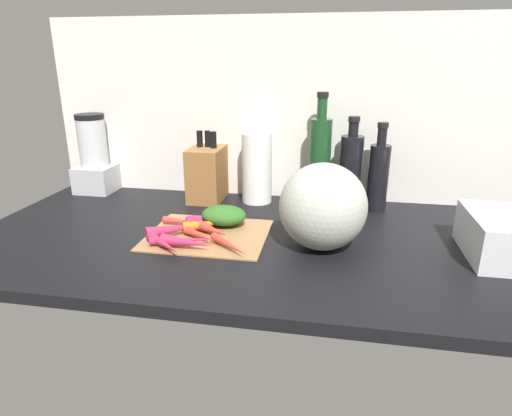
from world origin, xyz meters
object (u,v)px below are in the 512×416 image
object	(u,v)px
knife_block	(207,173)
paper_towel_roll	(257,168)
carrot_7	(213,230)
blender_appliance	(94,159)
carrot_12	(183,222)
bottle_1	(350,171)
carrot_10	(229,216)
winter_squash	(323,207)
cutting_board	(208,234)
bottle_0	(320,160)
carrot_9	(219,217)
carrot_1	(187,242)
carrot_5	(176,229)
carrot_2	(206,224)
carrot_4	(197,225)
bottle_2	(378,176)
carrot_11	(164,244)
carrot_6	(230,245)
carrot_8	(210,218)
carrot_0	(201,236)
carrot_3	(184,240)

from	to	relation	value
knife_block	paper_towel_roll	distance (cm)	17.44
carrot_7	blender_appliance	xyz separation A→B (cm)	(-54.14, 35.30, 9.97)
carrot_12	bottle_1	distance (cm)	55.61
carrot_10	winter_squash	distance (cm)	31.58
cutting_board	bottle_0	xyz separation A→B (cm)	(28.78, 32.21, 14.99)
cutting_board	bottle_1	bearing A→B (deg)	38.75
carrot_7	winter_squash	distance (cm)	30.68
carrot_7	carrot_9	size ratio (longest dim) A/B	0.67
carrot_1	carrot_5	xyz separation A→B (cm)	(-5.85, 7.93, 0.18)
cutting_board	carrot_2	bearing A→B (deg)	116.31
carrot_4	bottle_2	size ratio (longest dim) A/B	0.36
carrot_1	carrot_11	bearing A→B (deg)	-165.02
carrot_7	bottle_1	size ratio (longest dim) A/B	0.38
carrot_5	blender_appliance	size ratio (longest dim) A/B	0.57
carrot_11	carrot_12	bearing A→B (deg)	93.34
carrot_1	winter_squash	xyz separation A→B (cm)	(33.58, 8.62, 8.76)
carrot_12	bottle_1	size ratio (longest dim) A/B	0.42
carrot_2	carrot_7	distance (cm)	4.77
carrot_10	carrot_12	world-z (taller)	carrot_10
carrot_7	carrot_9	xyz separation A→B (cm)	(-1.38, 11.33, -0.41)
carrot_6	bottle_0	bearing A→B (deg)	64.35
carrot_9	paper_towel_roll	bearing A→B (deg)	71.49
carrot_2	knife_block	bearing A→B (deg)	105.31
carrot_5	carrot_8	world-z (taller)	carrot_5
carrot_0	carrot_12	xyz separation A→B (cm)	(-8.35, 9.34, -0.12)
carrot_0	carrot_12	distance (cm)	12.53
carrot_0	blender_appliance	world-z (taller)	blender_appliance
carrot_10	carrot_3	bearing A→B (deg)	-112.18
carrot_6	carrot_10	distance (cm)	20.48
carrot_1	blender_appliance	size ratio (longest dim) A/B	0.48
carrot_4	carrot_10	size ratio (longest dim) A/B	0.75
carrot_7	blender_appliance	bearing A→B (deg)	146.90
carrot_4	carrot_10	bearing A→B (deg)	48.16
carrot_7	winter_squash	bearing A→B (deg)	-2.10
carrot_3	carrot_6	distance (cm)	12.70
carrot_2	carrot_3	bearing A→B (deg)	-104.59
carrot_2	carrot_3	xyz separation A→B (cm)	(-2.83, -10.88, -0.52)
carrot_0	knife_block	bearing A→B (deg)	103.46
carrot_1	carrot_12	size ratio (longest dim) A/B	1.09
carrot_2	carrot_3	size ratio (longest dim) A/B	0.77
carrot_0	carrot_6	distance (cm)	10.25
carrot_9	blender_appliance	xyz separation A→B (cm)	(-52.77, 23.97, 10.38)
winter_squash	bottle_2	bearing A→B (deg)	63.51
winter_squash	carrot_3	bearing A→B (deg)	-170.09
carrot_1	carrot_2	world-z (taller)	same
blender_appliance	bottle_2	world-z (taller)	same
carrot_7	winter_squash	world-z (taller)	winter_squash
carrot_4	bottle_0	world-z (taller)	bottle_0
winter_squash	knife_block	size ratio (longest dim) A/B	0.94
carrot_2	bottle_2	world-z (taller)	bottle_2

